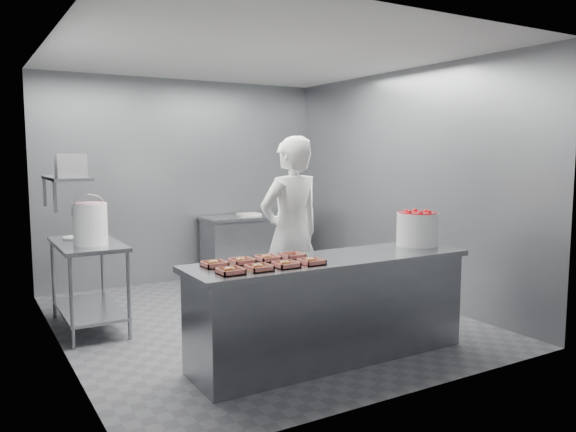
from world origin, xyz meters
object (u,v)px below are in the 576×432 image
object	(u,v)px
strawberry_tub	(417,228)
glaze_bucket	(90,223)
back_counter	(254,246)
tray_1	(259,267)
tray_6	(267,258)
tray_2	(286,264)
worker	(291,234)
tray_7	(292,256)
appliance	(71,166)
tray_5	(241,261)
service_counter	(331,308)
prep_table	(88,272)
tray_0	(230,271)
tray_4	(214,264)
tray_3	(311,261)

from	to	relation	value
strawberry_tub	glaze_bucket	bearing A→B (deg)	148.82
back_counter	tray_1	world-z (taller)	tray_1
tray_6	strawberry_tub	distance (m)	1.64
tray_2	worker	bearing A→B (deg)	57.27
tray_7	appliance	bearing A→B (deg)	134.78
glaze_bucket	tray_5	bearing A→B (deg)	-61.58
tray_6	service_counter	bearing A→B (deg)	-15.57
strawberry_tub	tray_6	bearing A→B (deg)	177.98
worker	prep_table	bearing A→B (deg)	-37.45
appliance	glaze_bucket	bearing A→B (deg)	23.96
tray_7	appliance	xyz separation A→B (m)	(-1.52, 1.53, 0.76)
tray_6	appliance	size ratio (longest dim) A/B	0.63
tray_0	tray_5	xyz separation A→B (m)	(0.24, 0.30, 0.00)
back_counter	tray_0	world-z (taller)	tray_0
back_counter	tray_4	world-z (taller)	tray_4
tray_3	appliance	size ratio (longest dim) A/B	0.63
back_counter	appliance	bearing A→B (deg)	-150.01
tray_4	tray_5	bearing A→B (deg)	0.00
prep_table	tray_3	bearing A→B (deg)	-57.44
back_counter	glaze_bucket	bearing A→B (deg)	-149.48
tray_7	tray_3	bearing A→B (deg)	-90.57
tray_1	worker	size ratio (longest dim) A/B	0.10
appliance	strawberry_tub	bearing A→B (deg)	-26.20
service_counter	prep_table	distance (m)	2.56
service_counter	tray_5	bearing A→B (deg)	169.04
tray_0	tray_6	world-z (taller)	same
tray_6	glaze_bucket	xyz separation A→B (m)	(-1.10, 1.59, 0.19)
service_counter	tray_2	size ratio (longest dim) A/B	13.88
back_counter	tray_3	distance (m)	3.64
tray_4	tray_1	bearing A→B (deg)	-51.80
back_counter	appliance	size ratio (longest dim) A/B	5.04
tray_5	tray_7	size ratio (longest dim) A/B	1.00
prep_table	tray_1	world-z (taller)	tray_1
prep_table	tray_3	world-z (taller)	tray_3
tray_6	tray_5	bearing A→B (deg)	180.00
tray_1	appliance	world-z (taller)	appliance
tray_1	appliance	distance (m)	2.23
prep_table	tray_6	world-z (taller)	tray_6
tray_0	tray_2	size ratio (longest dim) A/B	1.00
tray_1	tray_7	world-z (taller)	tray_1
tray_2	tray_1	bearing A→B (deg)	180.00
tray_4	worker	bearing A→B (deg)	32.93
service_counter	strawberry_tub	distance (m)	1.25
appliance	service_counter	bearing A→B (deg)	-40.25
back_counter	glaze_bucket	world-z (taller)	glaze_bucket
tray_1	tray_5	world-z (taller)	same
tray_2	glaze_bucket	size ratio (longest dim) A/B	0.37
tray_4	glaze_bucket	distance (m)	1.72
back_counter	tray_6	xyz separation A→B (m)	(-1.45, -3.10, 0.47)
appliance	tray_4	bearing A→B (deg)	-60.11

